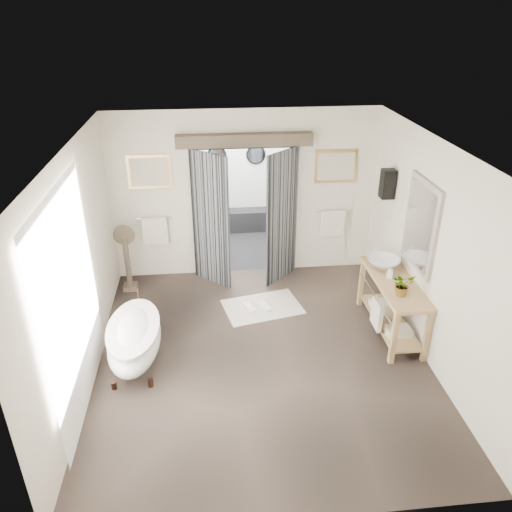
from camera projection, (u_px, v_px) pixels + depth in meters
The scene contains 13 objects.
ground_plane at pixel (260, 355), 6.93m from camera, with size 5.00×5.00×0.00m, color #4F4037.
room_shell at pixel (259, 238), 5.98m from camera, with size 4.52×5.02×2.91m.
shower_room at pixel (239, 195), 10.06m from camera, with size 2.22×2.01×2.51m.
back_wall_dressing at pixel (245, 193), 8.28m from camera, with size 3.82×0.69×2.52m.
clawfoot_tub at pixel (134, 338), 6.68m from camera, with size 0.69×1.55×0.76m.
vanity at pixel (391, 302), 7.23m from camera, with size 0.57×1.60×0.85m.
pedestal_mirror at pixel (128, 262), 8.32m from camera, with size 0.35×0.23×1.19m.
rug at pixel (263, 307), 8.02m from camera, with size 1.20×0.80×0.01m, color beige.
slippers at pixel (257, 307), 7.96m from camera, with size 0.45×0.29×0.05m.
basin at pixel (383, 264), 7.38m from camera, with size 0.48×0.48×0.17m, color white.
plant at pixel (403, 284), 6.68m from camera, with size 0.29×0.25×0.32m, color gray.
soap_bottle_a at pixel (390, 272), 7.12m from camera, with size 0.08×0.09×0.19m, color gray.
soap_bottle_b at pixel (375, 253), 7.68m from camera, with size 0.14×0.14×0.17m, color gray.
Camera 1 is at (-0.63, -5.51, 4.38)m, focal length 35.00 mm.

